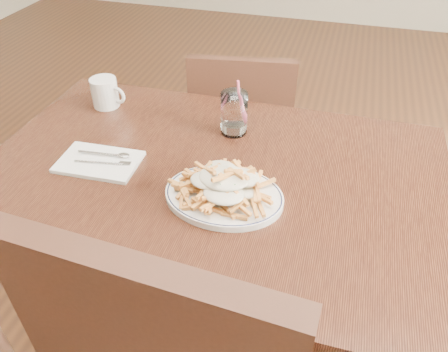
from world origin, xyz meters
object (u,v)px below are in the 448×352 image
(loaded_fries, at_px, (224,181))
(water_glass, at_px, (234,115))
(fries_plate, at_px, (224,196))
(coffee_mug, at_px, (105,93))
(table, at_px, (210,196))
(chair_far, at_px, (242,133))

(loaded_fries, bearing_deg, water_glass, 100.50)
(fries_plate, xyz_separation_m, water_glass, (-0.05, 0.29, 0.04))
(coffee_mug, bearing_deg, table, -30.51)
(fries_plate, height_order, water_glass, water_glass)
(table, bearing_deg, water_glass, 87.55)
(loaded_fries, bearing_deg, table, 126.59)
(chair_far, distance_m, fries_plate, 0.78)
(water_glass, bearing_deg, fries_plate, -79.50)
(table, bearing_deg, chair_far, 95.96)
(chair_far, distance_m, coffee_mug, 0.61)
(water_glass, height_order, coffee_mug, water_glass)
(water_glass, bearing_deg, chair_far, 100.08)
(chair_far, height_order, loaded_fries, loaded_fries)
(fries_plate, xyz_separation_m, coffee_mug, (-0.48, 0.33, 0.04))
(table, distance_m, coffee_mug, 0.50)
(fries_plate, bearing_deg, table, 126.59)
(table, distance_m, chair_far, 0.66)
(table, relative_size, chair_far, 1.44)
(fries_plate, distance_m, coffee_mug, 0.59)
(loaded_fries, distance_m, water_glass, 0.30)
(fries_plate, distance_m, water_glass, 0.30)
(coffee_mug, bearing_deg, fries_plate, -34.56)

